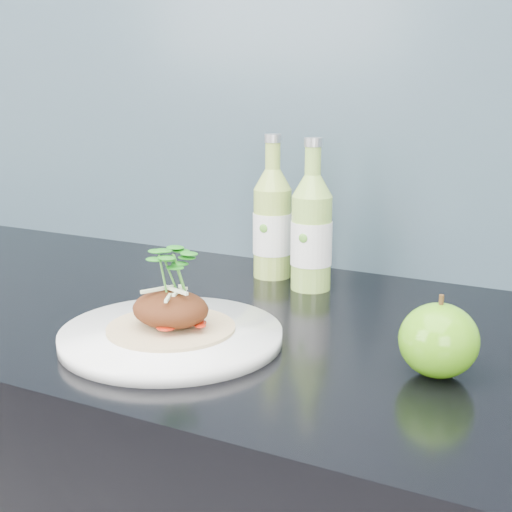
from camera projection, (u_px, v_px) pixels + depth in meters
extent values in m
cube|color=#688EA4|center=(369.00, 44.00, 1.06)|extent=(4.00, 0.02, 0.70)
cylinder|color=white|center=(171.00, 336.00, 0.83)|extent=(0.34, 0.34, 0.02)
cylinder|color=tan|center=(171.00, 328.00, 0.83)|extent=(0.15, 0.15, 0.00)
ellipsoid|color=#582810|center=(171.00, 309.00, 0.82)|extent=(0.09, 0.08, 0.04)
ellipsoid|color=#429610|center=(439.00, 340.00, 0.73)|extent=(0.10, 0.10, 0.08)
cylinder|color=#472D14|center=(441.00, 301.00, 0.72)|extent=(0.01, 0.00, 0.01)
cylinder|color=#9EBD4F|center=(272.00, 233.00, 1.10)|extent=(0.08, 0.08, 0.14)
cone|color=#9EBD4F|center=(273.00, 179.00, 1.08)|extent=(0.06, 0.06, 0.03)
cylinder|color=#9EBD4F|center=(273.00, 156.00, 1.07)|extent=(0.02, 0.02, 0.04)
cylinder|color=silver|center=(273.00, 138.00, 1.06)|extent=(0.03, 0.03, 0.01)
cylinder|color=white|center=(272.00, 233.00, 1.10)|extent=(0.08, 0.08, 0.06)
ellipsoid|color=#59A533|center=(263.00, 228.00, 1.07)|extent=(0.01, 0.00, 0.01)
cylinder|color=#93C150|center=(311.00, 243.00, 1.03)|extent=(0.07, 0.07, 0.14)
cone|color=#93C150|center=(312.00, 186.00, 1.01)|extent=(0.06, 0.06, 0.03)
cylinder|color=#93C150|center=(313.00, 161.00, 1.00)|extent=(0.02, 0.02, 0.04)
cylinder|color=silver|center=(313.00, 142.00, 0.99)|extent=(0.03, 0.03, 0.01)
cylinder|color=white|center=(311.00, 243.00, 1.03)|extent=(0.08, 0.08, 0.06)
ellipsoid|color=#59A533|center=(303.00, 238.00, 1.00)|extent=(0.01, 0.00, 0.01)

